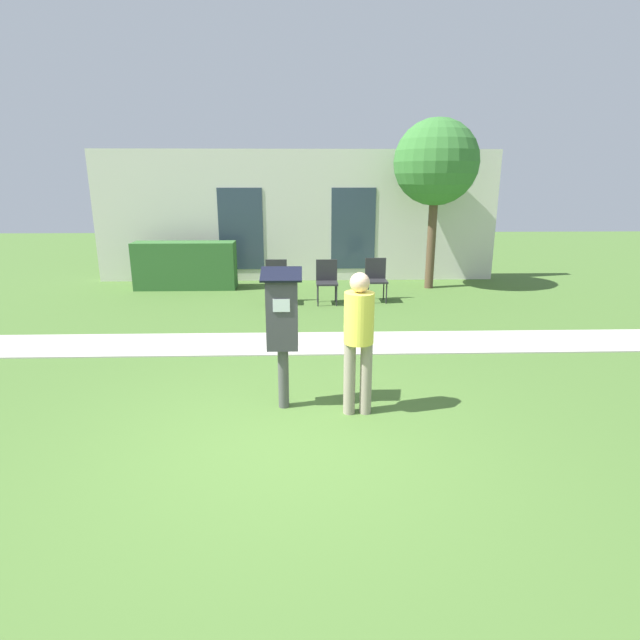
{
  "coord_description": "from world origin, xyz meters",
  "views": [
    {
      "loc": [
        0.18,
        -4.47,
        2.51
      ],
      "look_at": [
        0.34,
        0.67,
        1.05
      ],
      "focal_mm": 28.0,
      "sensor_mm": 36.0,
      "label": 1
    }
  ],
  "objects": [
    {
      "name": "sidewalk",
      "position": [
        0.0,
        3.0,
        0.01
      ],
      "size": [
        12.0,
        1.1,
        0.02
      ],
      "color": "#B7B2A8",
      "rests_on": "ground"
    },
    {
      "name": "building_facade",
      "position": [
        0.0,
        8.23,
        1.6
      ],
      "size": [
        10.0,
        0.26,
        3.2
      ],
      "color": "silver",
      "rests_on": "ground"
    },
    {
      "name": "person_standing",
      "position": [
        0.75,
        0.58,
        0.93
      ],
      "size": [
        0.32,
        0.32,
        1.58
      ],
      "rotation": [
        0.0,
        0.0,
        -0.65
      ],
      "color": "gray",
      "rests_on": "ground"
    },
    {
      "name": "outdoor_chair_right",
      "position": [
        1.68,
        5.87,
        0.53
      ],
      "size": [
        0.44,
        0.44,
        0.9
      ],
      "rotation": [
        0.0,
        0.0,
        0.19
      ],
      "color": "#262628",
      "rests_on": "ground"
    },
    {
      "name": "ground_plane",
      "position": [
        0.0,
        0.0,
        0.0
      ],
      "size": [
        40.0,
        40.0,
        0.0
      ],
      "primitive_type": "plane",
      "color": "#476B2D"
    },
    {
      "name": "outdoor_chair_left",
      "position": [
        -0.41,
        5.72,
        0.53
      ],
      "size": [
        0.44,
        0.44,
        0.9
      ],
      "rotation": [
        0.0,
        0.0,
        0.0
      ],
      "color": "#262628",
      "rests_on": "ground"
    },
    {
      "name": "outdoor_chair_middle",
      "position": [
        0.63,
        5.69,
        0.53
      ],
      "size": [
        0.44,
        0.44,
        0.9
      ],
      "rotation": [
        0.0,
        0.0,
        -0.43
      ],
      "color": "#262628",
      "rests_on": "ground"
    },
    {
      "name": "hedge_row",
      "position": [
        -2.62,
        7.21,
        0.55
      ],
      "size": [
        2.34,
        0.6,
        1.1
      ],
      "color": "#33662D",
      "rests_on": "ground"
    },
    {
      "name": "parking_meter",
      "position": [
        -0.07,
        0.76,
        1.02
      ],
      "size": [
        0.44,
        0.31,
        1.59
      ],
      "color": "#4C4C4C",
      "rests_on": "ground"
    },
    {
      "name": "tree",
      "position": [
        3.14,
        7.13,
        2.84
      ],
      "size": [
        1.9,
        1.9,
        3.82
      ],
      "color": "brown",
      "rests_on": "ground"
    }
  ]
}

